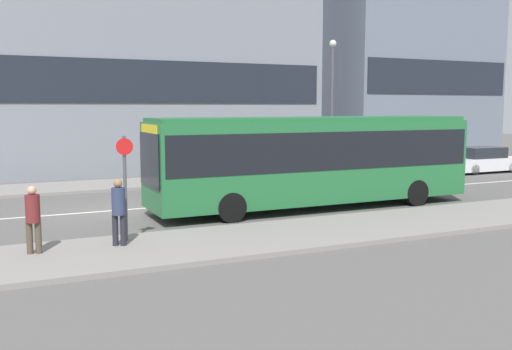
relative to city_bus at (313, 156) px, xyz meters
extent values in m
plane|color=#595654|center=(-6.80, 2.45, -1.88)|extent=(120.00, 120.00, 0.00)
cube|color=gray|center=(-6.80, -3.80, -1.82)|extent=(44.00, 3.50, 0.13)
cube|color=gray|center=(-6.80, 8.70, -1.82)|extent=(44.00, 3.50, 0.13)
cube|color=silver|center=(-6.80, 2.45, -1.88)|extent=(41.80, 0.16, 0.01)
cube|color=gray|center=(-2.37, 15.08, 7.10)|extent=(19.91, 6.26, 17.97)
cube|color=#1E232D|center=(-2.37, 11.92, 3.06)|extent=(19.12, 0.08, 2.20)
cube|color=slate|center=(16.63, 14.74, 8.27)|extent=(12.01, 5.59, 20.32)
cube|color=#1E232D|center=(16.63, 11.92, 3.70)|extent=(11.53, 0.08, 2.20)
cube|color=#236B38|center=(0.01, 0.00, -0.16)|extent=(11.91, 2.59, 2.82)
cube|color=black|center=(0.01, 0.00, 0.26)|extent=(11.67, 2.62, 1.30)
cube|color=#236B38|center=(0.01, 0.00, 1.32)|extent=(11.73, 2.38, 0.14)
cube|color=black|center=(-5.96, 0.00, 0.09)|extent=(0.05, 2.28, 1.69)
cube|color=yellow|center=(-5.96, 0.00, 1.04)|extent=(0.04, 1.81, 0.32)
cylinder|color=black|center=(-3.68, -1.18, -1.40)|extent=(0.96, 0.28, 0.96)
cylinder|color=black|center=(-3.68, 1.18, -1.40)|extent=(0.96, 0.28, 0.96)
cylinder|color=black|center=(3.70, -1.18, -1.40)|extent=(0.96, 0.28, 0.96)
cylinder|color=black|center=(3.70, 1.18, -1.40)|extent=(0.96, 0.28, 0.96)
cube|color=silver|center=(9.06, 5.74, -1.40)|extent=(4.41, 1.76, 0.68)
cube|color=#21262B|center=(8.92, 5.74, -0.82)|extent=(2.42, 1.55, 0.47)
cylinder|color=black|center=(10.42, 4.95, -1.58)|extent=(0.60, 0.18, 0.60)
cylinder|color=black|center=(10.42, 6.53, -1.58)|extent=(0.60, 0.18, 0.60)
cylinder|color=black|center=(7.69, 4.95, -1.58)|extent=(0.60, 0.18, 0.60)
cylinder|color=black|center=(7.69, 6.53, -1.58)|extent=(0.60, 0.18, 0.60)
cube|color=silver|center=(14.29, 5.73, -1.40)|extent=(4.44, 1.70, 0.68)
cube|color=#21262B|center=(14.16, 5.73, -0.76)|extent=(2.44, 1.49, 0.59)
cylinder|color=black|center=(15.67, 4.97, -1.58)|extent=(0.60, 0.18, 0.60)
cylinder|color=black|center=(15.67, 6.49, -1.58)|extent=(0.60, 0.18, 0.60)
cylinder|color=black|center=(12.92, 4.97, -1.58)|extent=(0.60, 0.18, 0.60)
cylinder|color=black|center=(12.92, 6.49, -1.58)|extent=(0.60, 0.18, 0.60)
cylinder|color=#4C4233|center=(-9.73, -3.21, -1.37)|extent=(0.15, 0.15, 0.76)
cylinder|color=#4C4233|center=(-9.53, -3.26, -1.37)|extent=(0.15, 0.15, 0.76)
cylinder|color=maroon|center=(-9.63, -3.24, -0.66)|extent=(0.34, 0.34, 0.66)
sphere|color=tan|center=(-9.63, -3.24, -0.22)|extent=(0.22, 0.22, 0.22)
cylinder|color=#23232D|center=(-7.52, -3.33, -1.36)|extent=(0.15, 0.15, 0.79)
cylinder|color=#23232D|center=(-7.71, -3.25, -1.36)|extent=(0.15, 0.15, 0.79)
cylinder|color=#2D3856|center=(-7.61, -3.29, -0.61)|extent=(0.34, 0.34, 0.69)
sphere|color=#936B4C|center=(-7.61, -3.29, -0.16)|extent=(0.22, 0.22, 0.22)
cylinder|color=#4C4C51|center=(-7.34, -2.81, -0.38)|extent=(0.09, 0.09, 2.75)
cylinder|color=red|center=(-7.34, -2.87, 0.73)|extent=(0.44, 0.03, 0.44)
cylinder|color=#4C4C51|center=(5.58, 7.64, 1.55)|extent=(0.14, 0.14, 6.60)
sphere|color=silver|center=(5.58, 7.64, 4.96)|extent=(0.36, 0.36, 0.36)
camera|label=1|loc=(-10.41, -17.60, 1.75)|focal=40.00mm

